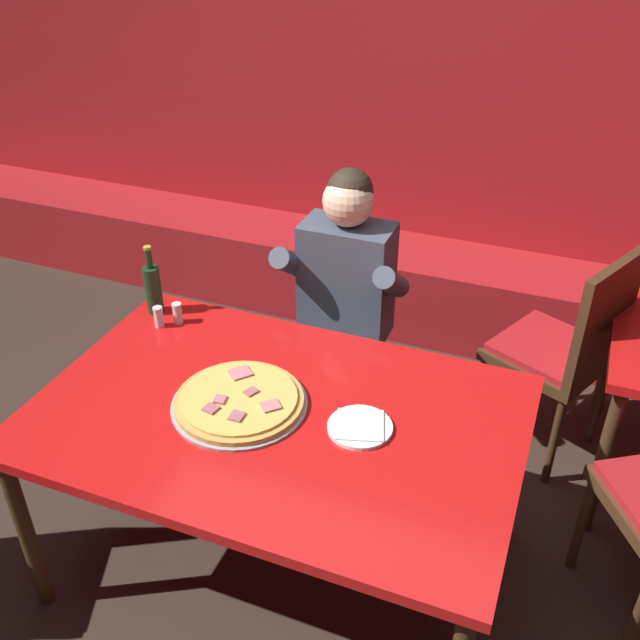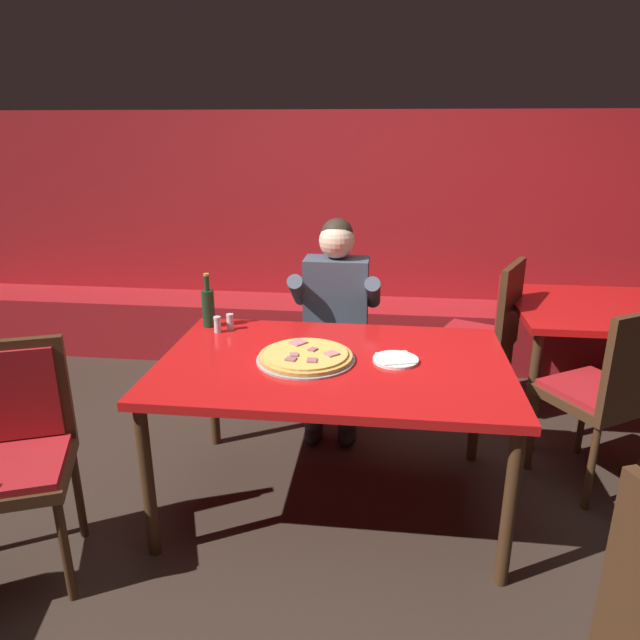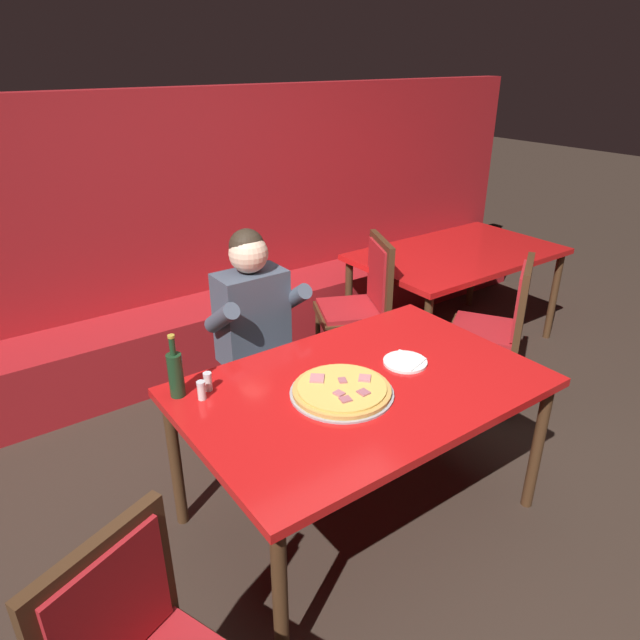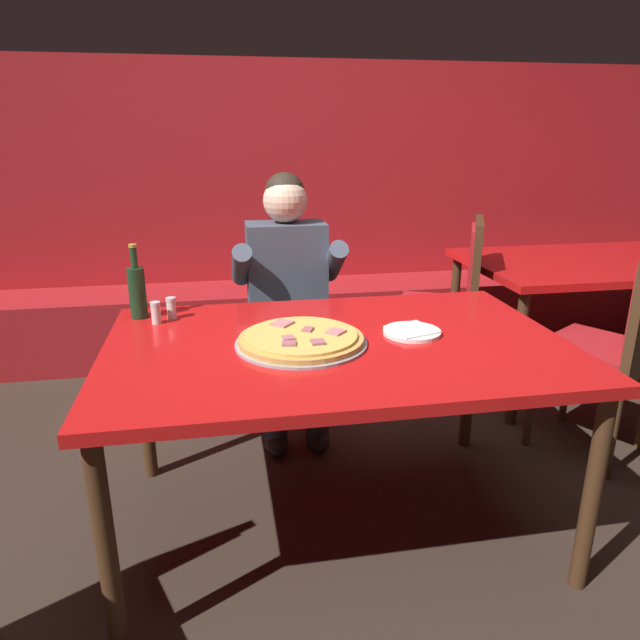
{
  "view_description": "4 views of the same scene",
  "coord_description": "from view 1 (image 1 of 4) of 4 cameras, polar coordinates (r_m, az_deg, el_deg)",
  "views": [
    {
      "loc": [
        0.8,
        -1.63,
        2.28
      ],
      "look_at": [
        0.03,
        0.32,
        0.93
      ],
      "focal_mm": 40.0,
      "sensor_mm": 36.0,
      "label": 1
    },
    {
      "loc": [
        0.23,
        -2.41,
        1.78
      ],
      "look_at": [
        -0.07,
        0.09,
        0.92
      ],
      "focal_mm": 32.0,
      "sensor_mm": 36.0,
      "label": 2
    },
    {
      "loc": [
        -1.44,
        -1.67,
        2.1
      ],
      "look_at": [
        -0.04,
        0.27,
        0.98
      ],
      "focal_mm": 32.0,
      "sensor_mm": 36.0,
      "label": 3
    },
    {
      "loc": [
        -0.39,
        -1.83,
        1.46
      ],
      "look_at": [
        -0.06,
        0.02,
        0.83
      ],
      "focal_mm": 32.0,
      "sensor_mm": 36.0,
      "label": 4
    }
  ],
  "objects": [
    {
      "name": "diner_seated_blue_shirt",
      "position": [
        3.01,
        1.57,
        1.21
      ],
      "size": [
        0.53,
        0.53,
        1.27
      ],
      "color": "black",
      "rests_on": "ground_plane"
    },
    {
      "name": "booth_wall_panel",
      "position": [
        4.11,
        9.46,
        13.37
      ],
      "size": [
        6.8,
        0.16,
        1.9
      ],
      "primitive_type": "cube",
      "color": "#A3191E",
      "rests_on": "ground_plane"
    },
    {
      "name": "beer_bottle",
      "position": [
        2.89,
        -13.22,
        2.52
      ],
      "size": [
        0.07,
        0.07,
        0.29
      ],
      "color": "#19381E",
      "rests_on": "main_dining_table"
    },
    {
      "name": "main_dining_table",
      "position": [
        2.41,
        -3.46,
        -8.55
      ],
      "size": [
        1.6,
        1.05,
        0.76
      ],
      "color": "#422816",
      "rests_on": "ground_plane"
    },
    {
      "name": "plate_white_paper",
      "position": [
        2.3,
        3.22,
        -8.53
      ],
      "size": [
        0.21,
        0.21,
        0.02
      ],
      "color": "white",
      "rests_on": "main_dining_table"
    },
    {
      "name": "pizza",
      "position": [
        2.39,
        -6.47,
        -6.46
      ],
      "size": [
        0.46,
        0.46,
        0.05
      ],
      "color": "#9E9EA3",
      "rests_on": "main_dining_table"
    },
    {
      "name": "booth_bench",
      "position": [
        4.12,
        7.54,
        2.56
      ],
      "size": [
        6.46,
        0.48,
        0.46
      ],
      "primitive_type": "cube",
      "color": "#A3191E",
      "rests_on": "ground_plane"
    },
    {
      "name": "shaker_parmesan",
      "position": [
        2.83,
        -12.78,
        0.18
      ],
      "size": [
        0.04,
        0.04,
        0.09
      ],
      "color": "silver",
      "rests_on": "main_dining_table"
    },
    {
      "name": "shaker_black_pepper",
      "position": [
        2.84,
        -11.32,
        0.47
      ],
      "size": [
        0.04,
        0.04,
        0.09
      ],
      "color": "silver",
      "rests_on": "main_dining_table"
    },
    {
      "name": "dining_chair_near_left",
      "position": [
        3.16,
        19.36,
        -1.76
      ],
      "size": [
        0.58,
        0.58,
        1.01
      ],
      "color": "#422816",
      "rests_on": "ground_plane"
    },
    {
      "name": "ground_plane",
      "position": [
        2.91,
        -2.99,
        -18.87
      ],
      "size": [
        24.0,
        24.0,
        0.0
      ],
      "primitive_type": "plane",
      "color": "#33261E"
    }
  ]
}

